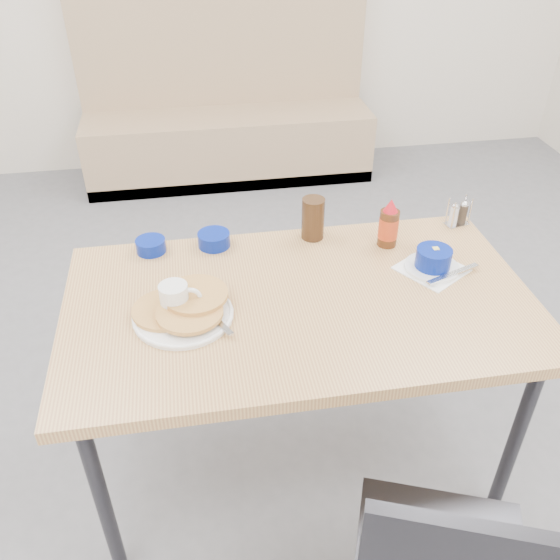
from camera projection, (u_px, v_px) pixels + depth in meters
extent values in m
plane|color=slate|center=(310.00, 520.00, 2.01)|extent=(6.00, 6.00, 0.00)
cube|color=tan|center=(229.00, 145.00, 4.06)|extent=(1.90, 0.55, 0.45)
cube|color=tan|center=(222.00, 62.00, 3.95)|extent=(1.90, 0.12, 1.00)
cube|color=#2D2D33|center=(230.00, 169.00, 4.17)|extent=(1.90, 0.55, 0.08)
cube|color=tan|center=(300.00, 304.00, 1.78)|extent=(1.40, 0.80, 0.04)
cylinder|color=#2D2D33|center=(103.00, 502.00, 1.66)|extent=(0.04, 0.04, 0.72)
cylinder|color=#2D2D33|center=(514.00, 443.00, 1.83)|extent=(0.04, 0.04, 0.72)
cylinder|color=#2D2D33|center=(116.00, 350.00, 2.18)|extent=(0.04, 0.04, 0.72)
cylinder|color=#2D2D33|center=(436.00, 315.00, 2.34)|extent=(0.04, 0.04, 0.72)
cylinder|color=#2D2D33|center=(366.00, 540.00, 1.73)|extent=(0.02, 0.02, 0.42)
cylinder|color=white|center=(183.00, 315.00, 1.69)|extent=(0.29, 0.29, 0.01)
cylinder|color=#DCA553|center=(165.00, 310.00, 1.69)|extent=(0.19, 0.19, 0.01)
cylinder|color=#DCA553|center=(190.00, 313.00, 1.66)|extent=(0.19, 0.19, 0.01)
cylinder|color=#DCA553|center=(195.00, 295.00, 1.71)|extent=(0.19, 0.19, 0.01)
cube|color=silver|center=(219.00, 323.00, 1.65)|extent=(0.07, 0.12, 0.01)
cylinder|color=white|center=(174.00, 299.00, 1.69)|extent=(0.08, 0.08, 0.09)
cylinder|color=black|center=(173.00, 287.00, 1.67)|extent=(0.07, 0.07, 0.00)
torus|color=white|center=(190.00, 298.00, 1.70)|extent=(0.07, 0.02, 0.07)
cube|color=white|center=(431.00, 269.00, 1.89)|extent=(0.25, 0.25, 0.00)
cylinder|color=white|center=(432.00, 267.00, 1.89)|extent=(0.17, 0.17, 0.01)
cylinder|color=navy|center=(434.00, 258.00, 1.87)|extent=(0.11, 0.11, 0.06)
cylinder|color=white|center=(435.00, 251.00, 1.85)|extent=(0.10, 0.10, 0.01)
cube|color=#F4DB60|center=(436.00, 249.00, 1.86)|extent=(0.02, 0.02, 0.01)
cube|color=silver|center=(453.00, 274.00, 1.85)|extent=(0.20, 0.09, 0.01)
cylinder|color=navy|center=(151.00, 246.00, 1.97)|extent=(0.10, 0.10, 0.04)
cylinder|color=navy|center=(214.00, 239.00, 2.00)|extent=(0.11, 0.11, 0.05)
cylinder|color=#342010|center=(313.00, 218.00, 2.01)|extent=(0.08, 0.08, 0.15)
cube|color=silver|center=(456.00, 224.00, 2.13)|extent=(0.09, 0.07, 0.00)
cylinder|color=silver|center=(454.00, 215.00, 2.07)|extent=(0.01, 0.01, 0.10)
cylinder|color=silver|center=(471.00, 211.00, 2.09)|extent=(0.01, 0.01, 0.10)
cylinder|color=silver|center=(447.00, 211.00, 2.10)|extent=(0.01, 0.01, 0.10)
cylinder|color=silver|center=(464.00, 207.00, 2.12)|extent=(0.01, 0.01, 0.10)
cylinder|color=silver|center=(454.00, 216.00, 2.10)|extent=(0.03, 0.03, 0.07)
cylinder|color=#3F3326|center=(463.00, 214.00, 2.11)|extent=(0.03, 0.03, 0.07)
cylinder|color=#47230F|center=(388.00, 228.00, 1.98)|extent=(0.07, 0.07, 0.13)
cylinder|color=red|center=(388.00, 227.00, 1.98)|extent=(0.07, 0.07, 0.07)
cone|color=red|center=(391.00, 205.00, 1.93)|extent=(0.05, 0.05, 0.04)
cube|color=#FB535C|center=(187.00, 316.00, 1.70)|extent=(0.05, 0.05, 0.00)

